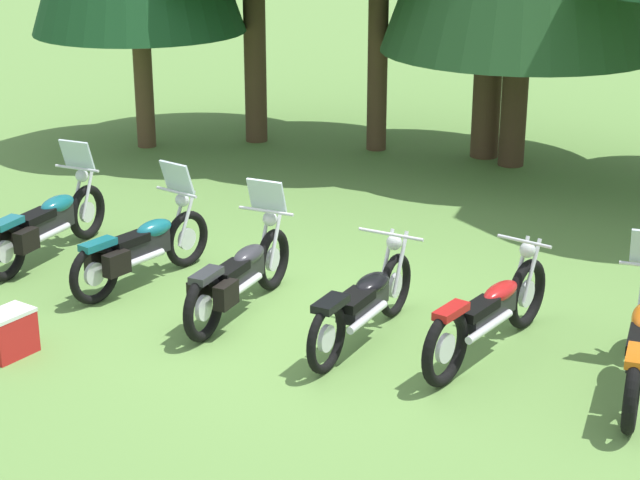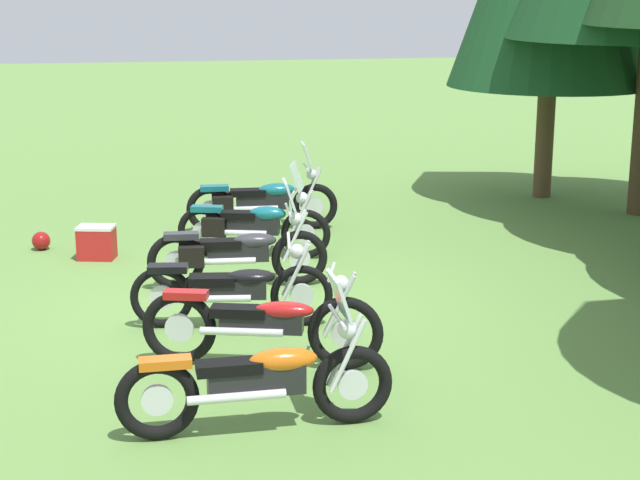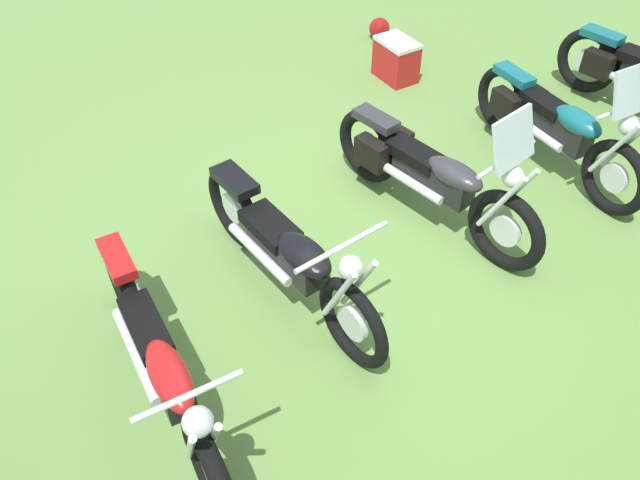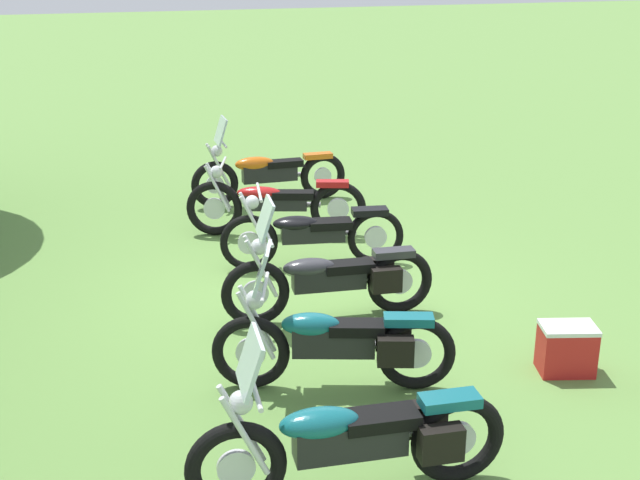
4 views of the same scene
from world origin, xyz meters
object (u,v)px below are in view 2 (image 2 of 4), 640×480
object	(u,v)px
motorcycle_0	(261,201)
motorcycle_3	(233,289)
motorcycle_4	(263,324)
dropped_helmet	(41,241)
motorcycle_2	(236,252)
picnic_cooler	(97,242)
motorcycle_5	(261,380)
motorcycle_1	(252,225)

from	to	relation	value
motorcycle_0	motorcycle_3	xyz separation A→B (m)	(4.48, -0.94, -0.03)
motorcycle_4	dropped_helmet	world-z (taller)	motorcycle_4
motorcycle_2	motorcycle_4	world-z (taller)	motorcycle_2
motorcycle_2	picnic_cooler	distance (m)	2.50
motorcycle_0	picnic_cooler	xyz separation A→B (m)	(1.22, -2.51, -0.24)
motorcycle_5	dropped_helmet	distance (m)	7.09
motorcycle_0	picnic_cooler	world-z (taller)	motorcycle_0
motorcycle_1	picnic_cooler	distance (m)	2.20
motorcycle_0	motorcycle_1	world-z (taller)	motorcycle_0
motorcycle_5	dropped_helmet	xyz separation A→B (m)	(-6.70, -2.31, -0.34)
motorcycle_1	motorcycle_4	world-z (taller)	motorcycle_1
motorcycle_4	motorcycle_5	size ratio (longest dim) A/B	0.99
motorcycle_3	motorcycle_4	world-z (taller)	motorcycle_4
motorcycle_2	motorcycle_5	size ratio (longest dim) A/B	0.95
motorcycle_0	motorcycle_2	xyz separation A→B (m)	(2.97, -0.73, -0.01)
motorcycle_3	dropped_helmet	size ratio (longest dim) A/B	8.46
motorcycle_5	picnic_cooler	bearing A→B (deg)	103.60
motorcycle_0	dropped_helmet	distance (m)	3.38
motorcycle_1	picnic_cooler	size ratio (longest dim) A/B	3.69
motorcycle_4	picnic_cooler	distance (m)	4.86
motorcycle_1	motorcycle_0	bearing A→B (deg)	94.27
motorcycle_0	motorcycle_4	size ratio (longest dim) A/B	1.00
motorcycle_4	motorcycle_1	bearing A→B (deg)	100.79
motorcycle_0	motorcycle_4	world-z (taller)	motorcycle_0
motorcycle_1	picnic_cooler	xyz separation A→B (m)	(-0.31, -2.16, -0.23)
motorcycle_4	picnic_cooler	xyz separation A→B (m)	(-4.54, -1.73, -0.22)
motorcycle_4	dropped_helmet	size ratio (longest dim) A/B	8.89
motorcycle_5	dropped_helmet	size ratio (longest dim) A/B	9.01
motorcycle_0	motorcycle_2	bearing A→B (deg)	-100.43
motorcycle_0	motorcycle_4	bearing A→B (deg)	-94.23
motorcycle_4	motorcycle_5	bearing A→B (deg)	-82.14
motorcycle_3	motorcycle_5	distance (m)	2.77
motorcycle_2	motorcycle_1	bearing A→B (deg)	79.17
picnic_cooler	motorcycle_5	bearing A→B (deg)	13.97
motorcycle_1	motorcycle_2	distance (m)	1.49
motorcycle_0	dropped_helmet	xyz separation A→B (m)	(0.56, -3.32, -0.34)
motorcycle_5	motorcycle_0	bearing A→B (deg)	81.73
motorcycle_4	dropped_helmet	bearing A→B (deg)	132.62
motorcycle_2	dropped_helmet	size ratio (longest dim) A/B	8.57
motorcycle_1	dropped_helmet	world-z (taller)	motorcycle_1
motorcycle_5	dropped_helmet	world-z (taller)	motorcycle_5
motorcycle_0	motorcycle_4	distance (m)	5.82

